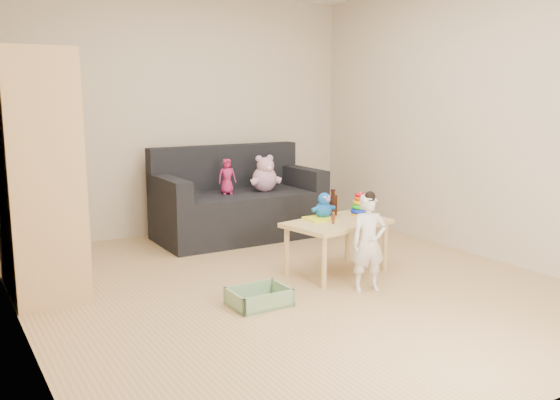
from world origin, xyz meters
TOP-DOWN VIEW (x-y plane):
  - room at (0.00, 0.00)m, footprint 4.50×4.50m
  - wardrobe at (-1.73, 0.89)m, footprint 0.51×1.02m
  - sofa at (0.38, 1.64)m, footprint 1.74×0.88m
  - play_table at (0.50, 0.06)m, footprint 0.95×0.69m
  - storage_bin at (-0.45, -0.29)m, footprint 0.42×0.32m
  - toddler at (0.44, -0.44)m, footprint 0.32×0.27m
  - pink_bear at (0.65, 1.57)m, footprint 0.35×0.33m
  - doll at (0.23, 1.61)m, footprint 0.21×0.16m
  - ring_stacker at (0.83, 0.16)m, footprint 0.18×0.18m
  - brown_bottle at (0.62, 0.28)m, footprint 0.08×0.08m
  - blue_plush at (0.47, 0.22)m, footprint 0.20×0.16m
  - wooden_figure at (0.40, -0.02)m, footprint 0.05×0.05m
  - yellow_book at (0.40, 0.18)m, footprint 0.24×0.24m

SIDE VIEW (x-z plane):
  - storage_bin at x=-0.45m, z-range 0.00..0.13m
  - play_table at x=0.50m, z-range 0.00..0.46m
  - sofa at x=0.38m, z-range 0.00..0.49m
  - toddler at x=0.44m, z-range 0.00..0.74m
  - yellow_book at x=0.40m, z-range 0.46..0.47m
  - wooden_figure at x=0.40m, z-range 0.46..0.56m
  - ring_stacker at x=0.83m, z-range 0.43..0.64m
  - brown_bottle at x=0.62m, z-range 0.44..0.67m
  - blue_plush at x=0.47m, z-range 0.46..0.69m
  - pink_bear at x=0.65m, z-range 0.49..0.82m
  - doll at x=0.23m, z-range 0.49..0.85m
  - wardrobe at x=-1.73m, z-range 0.00..1.84m
  - room at x=0.00m, z-range -0.95..3.55m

